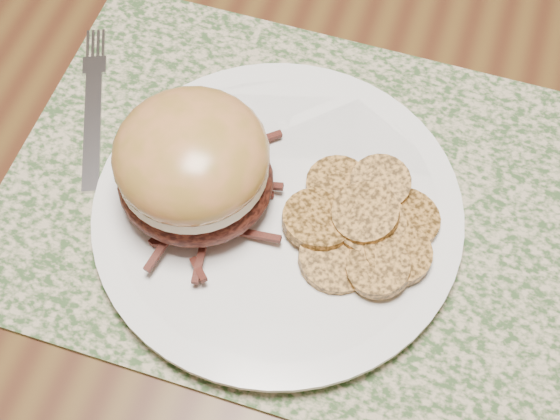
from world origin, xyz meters
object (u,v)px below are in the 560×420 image
Objects in this scene: fork at (93,105)px; pork_sandwich at (193,166)px; dining_table at (494,275)px; dinner_plate at (278,213)px.

pork_sandwich is at bearing -50.82° from fork.
dinner_plate is (-0.18, -0.05, 0.09)m from dining_table.
dining_table is 0.36m from fork.
fork is (-0.18, 0.05, -0.01)m from dinner_plate.
pork_sandwich is (-0.06, -0.01, 0.05)m from dinner_plate.
dinner_plate is 1.65× the size of fork.
dinner_plate reaches higher than dining_table.
fork is (-0.12, 0.06, -0.06)m from pork_sandwich.
pork_sandwich reaches higher than dinner_plate.
dining_table is 9.50× the size of fork.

